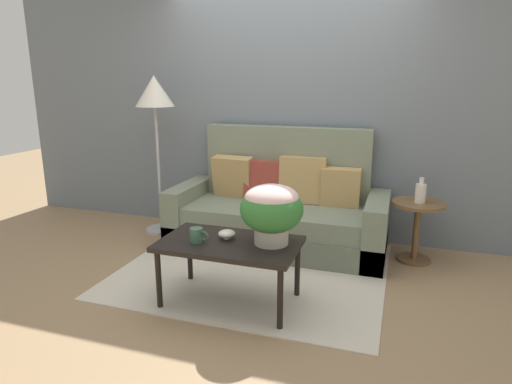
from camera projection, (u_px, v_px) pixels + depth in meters
The scene contains 11 objects.
ground_plane at pixel (253, 271), 3.81m from camera, with size 14.00×14.00×0.00m, color #997A56.
wall_back at pixel (288, 106), 4.50m from camera, with size 6.40×0.12×2.67m, color slate.
area_rug at pixel (254, 269), 3.83m from camera, with size 2.20×1.89×0.01m, color beige.
couch at pixel (279, 211), 4.33m from camera, with size 2.07×0.85×1.15m.
coffee_table at pixel (229, 248), 3.17m from camera, with size 1.00×0.59×0.47m.
side_table at pixel (417, 221), 3.93m from camera, with size 0.46×0.46×0.55m.
floor_lamp at pixel (155, 103), 4.47m from camera, with size 0.39×0.39×1.64m.
potted_plant at pixel (272, 208), 3.06m from camera, with size 0.44×0.44×0.43m.
coffee_mug at pixel (197, 235), 3.14m from camera, with size 0.14×0.09×0.10m.
snack_bowl at pixel (227, 234), 3.21m from camera, with size 0.13×0.13×0.07m.
table_vase at pixel (421, 193), 3.85m from camera, with size 0.09×0.09×0.22m.
Camera 1 is at (1.14, -3.33, 1.61)m, focal length 30.95 mm.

